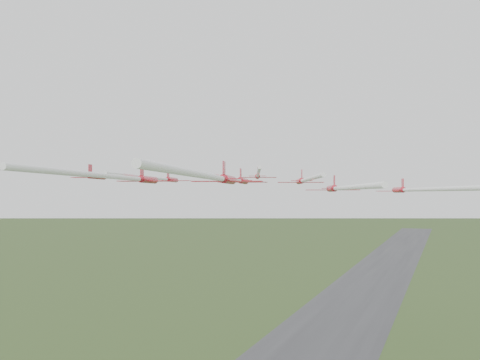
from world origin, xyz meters
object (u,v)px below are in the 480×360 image
(jet_row4_right, at_px, (340,188))
(jet_lead, at_px, (258,175))
(jet_row3_mid, at_px, (230,179))
(jet_row2_left, at_px, (160,179))
(jet_trail_solo, at_px, (217,178))
(jet_row2_right, at_px, (304,180))
(jet_row4_left, at_px, (128,178))
(jet_row3_left, at_px, (77,175))
(jet_row3_right, at_px, (415,190))

(jet_row4_right, bearing_deg, jet_lead, 108.60)
(jet_row3_mid, bearing_deg, jet_lead, 87.65)
(jet_row2_left, relative_size, jet_trail_solo, 0.96)
(jet_row2_right, bearing_deg, jet_row4_left, -131.89)
(jet_row3_left, bearing_deg, jet_row3_mid, -16.50)
(jet_row2_left, relative_size, jet_row3_left, 0.97)
(jet_row3_left, relative_size, jet_row4_left, 0.93)
(jet_row4_right, bearing_deg, jet_row3_right, 41.88)
(jet_row3_mid, distance_m, jet_trail_solo, 17.88)
(jet_row3_right, bearing_deg, jet_row2_right, 135.87)
(jet_row2_right, relative_size, jet_row3_left, 1.02)
(jet_lead, relative_size, jet_row2_left, 1.14)
(jet_lead, height_order, jet_row2_right, jet_lead)
(jet_row3_mid, relative_size, jet_trail_solo, 1.39)
(jet_row2_left, distance_m, jet_trail_solo, 41.51)
(jet_row3_left, distance_m, jet_row3_right, 54.83)
(jet_row3_left, bearing_deg, jet_lead, 38.99)
(jet_lead, xyz_separation_m, jet_trail_solo, (11.84, -48.00, -1.99))
(jet_row4_left, bearing_deg, jet_trail_solo, -38.06)
(jet_trail_solo, bearing_deg, jet_row4_right, 41.30)
(jet_row2_right, bearing_deg, jet_trail_solo, -108.05)
(jet_row3_left, xyz_separation_m, jet_row4_left, (16.75, -10.38, -1.00))
(jet_row2_left, height_order, jet_row3_left, jet_row3_left)
(jet_row2_left, bearing_deg, jet_row4_right, -38.71)
(jet_lead, bearing_deg, jet_row3_right, -47.36)
(jet_row3_left, bearing_deg, jet_trail_solo, -44.12)
(jet_row2_left, bearing_deg, jet_row2_right, 7.12)
(jet_row4_left, relative_size, jet_row4_right, 1.08)
(jet_lead, relative_size, jet_row2_right, 1.08)
(jet_lead, xyz_separation_m, jet_row3_mid, (6.41, -30.97, -1.62))
(jet_row3_left, xyz_separation_m, jet_row3_right, (52.79, 14.60, -2.52))
(jet_row3_mid, bearing_deg, jet_row4_left, -149.00)
(jet_row4_right, bearing_deg, jet_row3_left, 162.30)
(jet_row4_left, distance_m, jet_trail_solo, 17.30)
(jet_row3_right, xyz_separation_m, jet_row4_left, (-36.05, -24.98, 1.53))
(jet_lead, distance_m, jet_row3_mid, 31.67)
(jet_row3_mid, bearing_deg, jet_trail_solo, -86.36)
(jet_lead, xyz_separation_m, jet_row3_right, (31.79, -16.67, -3.21))
(jet_row4_left, xyz_separation_m, jet_trail_solo, (16.09, -6.35, -0.31))
(jet_lead, height_order, jet_row4_left, jet_lead)
(jet_row3_left, height_order, jet_trail_solo, jet_row3_left)
(jet_row2_left, bearing_deg, jet_trail_solo, -66.53)
(jet_row2_left, relative_size, jet_row4_right, 0.97)
(jet_row3_mid, height_order, jet_row4_right, jet_row3_mid)
(jet_trail_solo, bearing_deg, jet_row3_mid, 92.88)
(jet_row2_right, xyz_separation_m, jet_row4_right, (11.72, -26.42, -1.76))
(jet_row3_mid, bearing_deg, jet_row3_left, 166.58)
(jet_row2_right, height_order, jet_row3_mid, jet_row2_right)
(jet_trail_solo, bearing_deg, jet_row4_left, 143.66)
(jet_row3_right, bearing_deg, jet_row4_left, -160.47)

